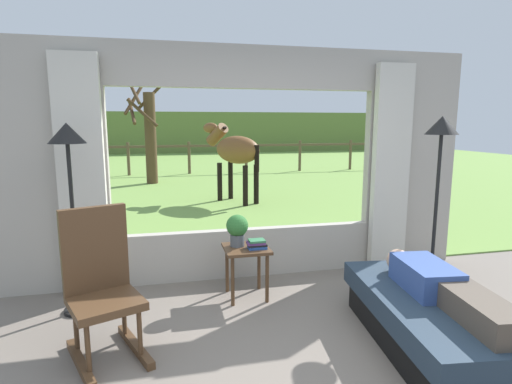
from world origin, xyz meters
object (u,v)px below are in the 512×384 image
floor_lamp_right (440,152)px  potted_plant (237,228)px  reclining_person (442,287)px  horse (235,150)px  rocking_chair (101,285)px  side_table (246,256)px  floor_lamp_left (69,161)px  recliner_sofa (434,321)px  book_stack (257,244)px  pasture_tree (149,133)px

floor_lamp_right → potted_plant: bearing=169.3°
reclining_person → horse: bearing=101.4°
rocking_chair → potted_plant: 1.44m
reclining_person → potted_plant: potted_plant is taller
potted_plant → side_table: bearing=-36.9°
floor_lamp_left → horse: size_ratio=1.01×
recliner_sofa → rocking_chair: size_ratio=1.61×
side_table → floor_lamp_right: floor_lamp_right is taller
reclining_person → floor_lamp_left: bearing=161.7°
reclining_person → side_table: (-1.23, 1.30, -0.10)m
book_stack → floor_lamp_left: 1.88m
recliner_sofa → reclining_person: reclining_person is taller
rocking_chair → pasture_tree: size_ratio=0.38×
pasture_tree → floor_lamp_left: bearing=-93.2°
potted_plant → reclining_person: bearing=-46.2°
floor_lamp_left → floor_lamp_right: size_ratio=0.96×
side_table → horse: size_ratio=0.30×
rocking_chair → book_stack: size_ratio=5.70×
reclining_person → potted_plant: (-1.31, 1.36, 0.18)m
rocking_chair → horse: bearing=48.0°
reclining_person → recliner_sofa: bearing=97.1°
floor_lamp_left → pasture_tree: size_ratio=0.59×
horse → floor_lamp_left: bearing=-147.0°
floor_lamp_left → floor_lamp_right: bearing=-5.6°
reclining_person → potted_plant: 1.90m
side_table → pasture_tree: pasture_tree is taller
reclining_person → pasture_tree: pasture_tree is taller
rocking_chair → floor_lamp_left: bearing=89.9°
rocking_chair → potted_plant: rocking_chair is taller
book_stack → pasture_tree: bearing=98.3°
rocking_chair → reclining_person: bearing=-35.0°
floor_lamp_left → floor_lamp_right: 3.49m
floor_lamp_right → pasture_tree: 9.10m
side_table → floor_lamp_right: (1.89, -0.31, 1.03)m
book_stack → horse: bearing=82.3°
book_stack → side_table: bearing=145.1°
rocking_chair → pasture_tree: pasture_tree is taller
rocking_chair → book_stack: rocking_chair is taller
recliner_sofa → floor_lamp_right: size_ratio=1.00×
potted_plant → pasture_tree: size_ratio=0.11×
potted_plant → horse: bearing=80.2°
rocking_chair → pasture_tree: bearing=66.7°
recliner_sofa → book_stack: bearing=140.9°
recliner_sofa → pasture_tree: 9.89m
potted_plant → floor_lamp_right: size_ratio=0.18×
rocking_chair → book_stack: (1.35, 0.68, 0.02)m
floor_lamp_left → potted_plant: bearing=1.1°
rocking_chair → floor_lamp_left: size_ratio=0.64×
side_table → floor_lamp_left: bearing=178.8°
reclining_person → floor_lamp_left: (-2.81, 1.34, 0.88)m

